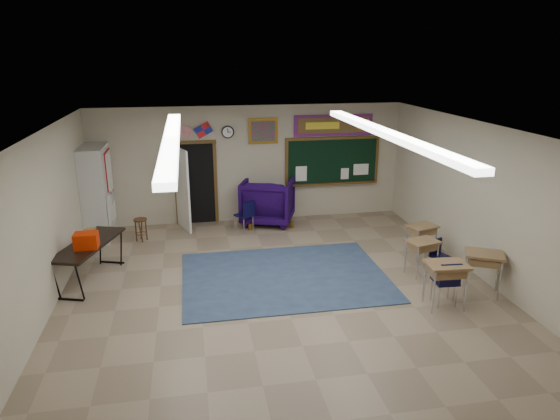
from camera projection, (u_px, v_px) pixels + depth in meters
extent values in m
plane|color=gray|center=(282.00, 296.00, 9.12)|extent=(9.00, 9.00, 0.00)
cube|color=#BDB399|center=(250.00, 164.00, 12.88)|extent=(8.00, 0.04, 3.00)
cube|color=#BDB399|center=(376.00, 377.00, 4.45)|extent=(8.00, 0.04, 3.00)
cube|color=#BDB399|center=(37.00, 233.00, 7.97)|extent=(0.04, 9.00, 3.00)
cube|color=#BDB399|center=(491.00, 206.00, 9.36)|extent=(0.04, 9.00, 3.00)
cube|color=silver|center=(282.00, 132.00, 8.21)|extent=(8.00, 9.00, 0.04)
cube|color=#364D68|center=(285.00, 276.00, 9.90)|extent=(4.00, 3.00, 0.02)
cube|color=black|center=(196.00, 184.00, 12.77)|extent=(0.95, 0.04, 2.10)
cube|color=white|center=(182.00, 189.00, 12.30)|extent=(0.35, 0.86, 2.05)
cube|color=brown|center=(332.00, 161.00, 13.24)|extent=(2.55, 0.05, 1.30)
cube|color=black|center=(332.00, 161.00, 13.22)|extent=(2.40, 0.03, 1.15)
cube|color=brown|center=(332.00, 184.00, 13.36)|extent=(2.40, 0.12, 0.04)
cube|color=red|center=(333.00, 125.00, 12.95)|extent=(2.10, 0.04, 0.55)
cube|color=brown|center=(334.00, 125.00, 12.94)|extent=(1.90, 0.03, 0.40)
cube|color=#93661C|center=(263.00, 131.00, 12.66)|extent=(0.75, 0.05, 0.65)
cube|color=#A51466|center=(263.00, 131.00, 12.64)|extent=(0.62, 0.03, 0.52)
cylinder|color=black|center=(228.00, 132.00, 12.50)|extent=(0.32, 0.05, 0.32)
cylinder|color=white|center=(228.00, 132.00, 12.49)|extent=(0.26, 0.02, 0.26)
cube|color=beige|center=(97.00, 193.00, 11.75)|extent=(0.55, 1.25, 2.20)
imported|color=#180538|center=(268.00, 201.00, 12.90)|extent=(1.62, 1.64, 1.18)
cube|color=olive|center=(423.00, 242.00, 9.84)|extent=(0.69, 0.58, 0.04)
cube|color=brown|center=(422.00, 246.00, 9.87)|extent=(0.59, 0.49, 0.12)
cube|color=olive|center=(422.00, 226.00, 10.69)|extent=(0.70, 0.60, 0.04)
cube|color=brown|center=(422.00, 231.00, 10.72)|extent=(0.61, 0.51, 0.12)
cube|color=olive|center=(447.00, 265.00, 8.50)|extent=(0.72, 0.56, 0.05)
cube|color=brown|center=(447.00, 271.00, 8.54)|extent=(0.63, 0.48, 0.14)
cube|color=olive|center=(485.00, 254.00, 8.99)|extent=(0.83, 0.76, 0.04)
cube|color=brown|center=(484.00, 260.00, 9.03)|extent=(0.71, 0.65, 0.13)
cube|color=black|center=(89.00, 244.00, 9.53)|extent=(1.19, 1.99, 0.05)
cube|color=red|center=(86.00, 241.00, 9.23)|extent=(0.42, 0.31, 0.29)
cylinder|color=#533219|center=(140.00, 220.00, 11.65)|extent=(0.31, 0.31, 0.04)
torus|color=#533219|center=(141.00, 233.00, 11.75)|extent=(0.25, 0.25, 0.02)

